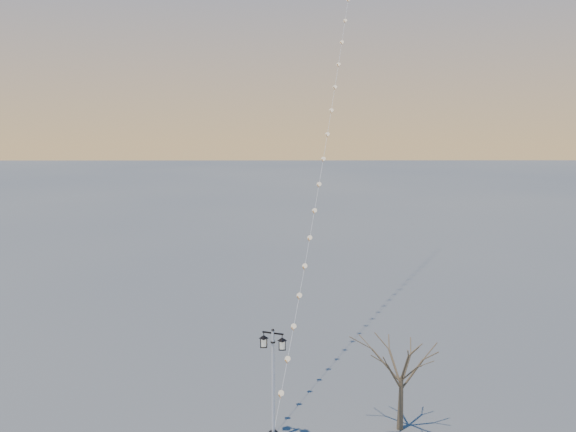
{
  "coord_description": "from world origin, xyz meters",
  "views": [
    {
      "loc": [
        0.73,
        -23.51,
        13.66
      ],
      "look_at": [
        0.89,
        4.92,
        8.79
      ],
      "focal_mm": 38.1,
      "sensor_mm": 36.0,
      "label": 1
    }
  ],
  "objects": [
    {
      "name": "street_lamp",
      "position": [
        0.24,
        0.39,
        2.69
      ],
      "size": [
        1.19,
        0.7,
        4.87
      ],
      "rotation": [
        0.0,
        0.0,
        -0.34
      ],
      "color": "black",
      "rests_on": "ground"
    },
    {
      "name": "bare_tree",
      "position": [
        5.75,
        1.14,
        3.07
      ],
      "size": [
        2.66,
        2.66,
        4.42
      ],
      "rotation": [
        0.0,
        0.0,
        0.18
      ],
      "color": "brown",
      "rests_on": "ground"
    },
    {
      "name": "kite_train",
      "position": [
        4.11,
        15.61,
        18.51
      ],
      "size": [
        8.27,
        30.27,
        37.27
      ],
      "rotation": [
        0.0,
        0.0,
        0.34
      ],
      "color": "black",
      "rests_on": "ground"
    }
  ]
}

